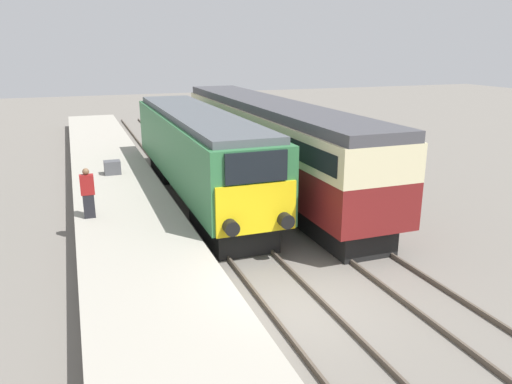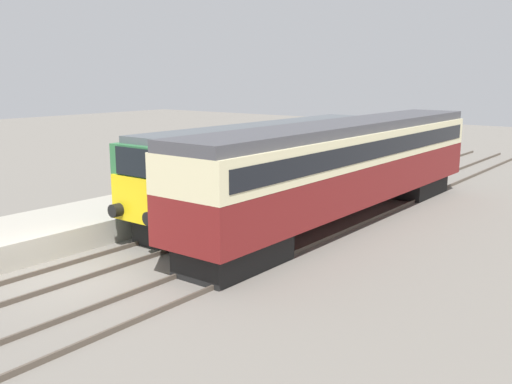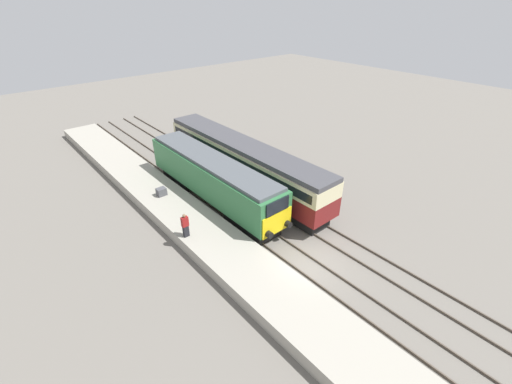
{
  "view_description": "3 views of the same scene",
  "coord_description": "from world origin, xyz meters",
  "px_view_note": "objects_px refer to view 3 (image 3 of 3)",
  "views": [
    {
      "loc": [
        -4.8,
        -10.12,
        6.32
      ],
      "look_at": [
        0.0,
        2.88,
        2.25
      ],
      "focal_mm": 35.0,
      "sensor_mm": 36.0,
      "label": 1
    },
    {
      "loc": [
        14.0,
        -8.98,
        5.7
      ],
      "look_at": [
        1.7,
        6.88,
        1.6
      ],
      "focal_mm": 40.0,
      "sensor_mm": 36.0,
      "label": 2
    },
    {
      "loc": [
        -12.65,
        -9.86,
        14.46
      ],
      "look_at": [
        1.7,
        6.88,
        1.6
      ],
      "focal_mm": 24.0,
      "sensor_mm": 36.0,
      "label": 3
    }
  ],
  "objects_px": {
    "passenger_carriage": "(243,160)",
    "person_on_platform": "(185,225)",
    "luggage_crate": "(161,192)",
    "locomotive": "(213,178)"
  },
  "relations": [
    {
      "from": "person_on_platform",
      "to": "luggage_crate",
      "type": "xyz_separation_m",
      "value": [
        1.23,
        5.78,
        -0.53
      ]
    },
    {
      "from": "person_on_platform",
      "to": "passenger_carriage",
      "type": "bearing_deg",
      "value": 26.86
    },
    {
      "from": "passenger_carriage",
      "to": "person_on_platform",
      "type": "xyz_separation_m",
      "value": [
        -7.95,
        -4.02,
        -0.75
      ]
    },
    {
      "from": "person_on_platform",
      "to": "luggage_crate",
      "type": "relative_size",
      "value": 2.4
    },
    {
      "from": "locomotive",
      "to": "passenger_carriage",
      "type": "height_order",
      "value": "passenger_carriage"
    },
    {
      "from": "passenger_carriage",
      "to": "person_on_platform",
      "type": "relative_size",
      "value": 10.81
    },
    {
      "from": "locomotive",
      "to": "luggage_crate",
      "type": "xyz_separation_m",
      "value": [
        -3.32,
        2.31,
        -0.97
      ]
    },
    {
      "from": "locomotive",
      "to": "passenger_carriage",
      "type": "relative_size",
      "value": 0.81
    },
    {
      "from": "person_on_platform",
      "to": "luggage_crate",
      "type": "distance_m",
      "value": 5.93
    },
    {
      "from": "locomotive",
      "to": "passenger_carriage",
      "type": "xyz_separation_m",
      "value": [
        3.4,
        0.55,
        0.31
      ]
    }
  ]
}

